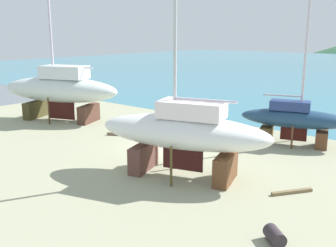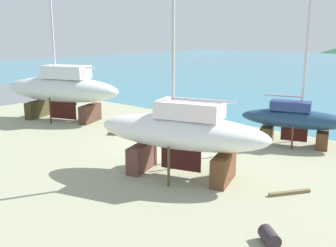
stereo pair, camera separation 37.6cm
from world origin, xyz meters
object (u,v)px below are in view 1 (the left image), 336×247
sailboat_mid_port (184,132)px  barrel_by_slipway (179,137)px  barrel_tar_black (275,236)px  sailboat_small_center (60,89)px  worker (72,97)px  sailboat_far_slipway (294,119)px

sailboat_mid_port → barrel_by_slipway: 5.79m
sailboat_mid_port → barrel_tar_black: size_ratio=18.18×
sailboat_small_center → worker: size_ratio=10.90×
sailboat_far_slipway → sailboat_small_center: bearing=179.6°
sailboat_mid_port → barrel_by_slipway: sailboat_mid_port is taller
sailboat_far_slipway → worker: sailboat_far_slipway is taller
sailboat_small_center → barrel_by_slipway: sailboat_small_center is taller
barrel_tar_black → barrel_by_slipway: (-9.79, 7.30, 0.21)m
sailboat_small_center → sailboat_mid_port: size_ratio=1.19×
sailboat_far_slipway → barrel_by_slipway: (-5.60, -4.66, -1.20)m
worker → barrel_by_slipway: worker is taller
worker → barrel_by_slipway: (16.58, -4.05, -0.39)m
worker → barrel_tar_black: worker is taller
sailboat_mid_port → barrel_tar_black: (6.26, -3.08, -2.01)m
barrel_tar_black → barrel_by_slipway: bearing=143.3°
barrel_tar_black → barrel_by_slipway: size_ratio=0.89×
sailboat_far_slipway → barrel_by_slipway: bearing=-157.2°
sailboat_small_center → sailboat_mid_port: (15.37, -3.70, -0.30)m
sailboat_small_center → sailboat_far_slipway: (17.44, 5.18, -0.91)m
sailboat_far_slipway → barrel_tar_black: bearing=-87.6°
sailboat_small_center → sailboat_mid_port: 15.82m
sailboat_mid_port → barrel_tar_black: sailboat_mid_port is taller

